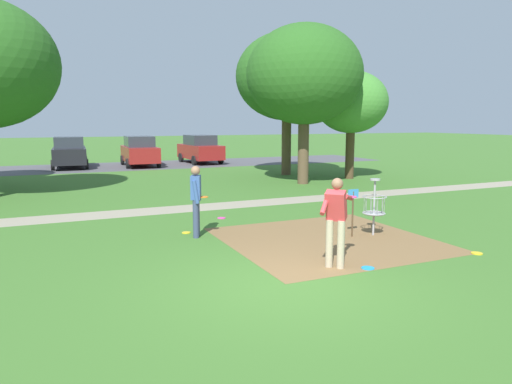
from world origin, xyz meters
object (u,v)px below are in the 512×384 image
(tree_mid_right, at_px, (351,103))
(parked_car_center_left, at_px, (140,151))
(player_throwing, at_px, (196,197))
(frisbee_near_basket, at_px, (221,218))
(player_foreground_watching, at_px, (336,217))
(frisbee_mid_grass, at_px, (477,253))
(frisbee_far_left, at_px, (368,268))
(tree_mid_left, at_px, (287,77))
(tree_near_left, at_px, (304,75))
(frisbee_by_tee, at_px, (186,233))
(parked_car_center_right, at_px, (200,149))
(parked_car_leftmost, at_px, (69,152))
(disc_golf_basket, at_px, (372,205))

(tree_mid_right, height_order, parked_car_center_left, tree_mid_right)
(player_throwing, distance_m, frisbee_near_basket, 2.39)
(player_foreground_watching, distance_m, tree_mid_right, 14.51)
(frisbee_mid_grass, bearing_deg, player_throwing, 142.32)
(frisbee_far_left, xyz_separation_m, tree_mid_left, (5.90, 14.56, 4.95))
(player_throwing, bearing_deg, tree_near_left, 46.01)
(frisbee_by_tee, bearing_deg, parked_car_center_right, 71.60)
(tree_mid_right, bearing_deg, parked_car_center_right, 110.10)
(parked_car_center_left, bearing_deg, tree_mid_left, -51.93)
(player_foreground_watching, bearing_deg, frisbee_near_basket, 94.69)
(player_foreground_watching, height_order, parked_car_center_left, parked_car_center_left)
(frisbee_mid_grass, bearing_deg, frisbee_by_tee, 139.82)
(player_throwing, bearing_deg, frisbee_by_tee, 105.72)
(frisbee_mid_grass, distance_m, parked_car_center_right, 23.03)
(frisbee_mid_grass, xyz_separation_m, parked_car_leftmost, (-6.87, 23.06, 0.91))
(disc_golf_basket, distance_m, frisbee_far_left, 2.79)
(tree_mid_left, xyz_separation_m, tree_mid_right, (2.01, -2.73, -1.35))
(parked_car_leftmost, bearing_deg, parked_car_center_left, -9.19)
(frisbee_near_basket, height_order, parked_car_leftmost, parked_car_leftmost)
(disc_golf_basket, distance_m, tree_near_left, 10.35)
(frisbee_by_tee, relative_size, parked_car_center_left, 0.05)
(player_foreground_watching, distance_m, player_throwing, 3.78)
(frisbee_near_basket, xyz_separation_m, tree_mid_left, (6.85, 9.08, 4.95))
(player_foreground_watching, relative_size, player_throwing, 1.00)
(frisbee_mid_grass, xyz_separation_m, parked_car_center_right, (1.15, 22.98, 0.91))
(player_throwing, bearing_deg, frisbee_near_basket, 54.47)
(player_foreground_watching, height_order, tree_mid_right, tree_mid_right)
(frisbee_near_basket, distance_m, frisbee_mid_grass, 6.69)
(frisbee_far_left, bearing_deg, tree_near_left, 66.08)
(frisbee_near_basket, height_order, frisbee_far_left, same)
(parked_car_center_left, bearing_deg, parked_car_center_right, 7.94)
(frisbee_mid_grass, bearing_deg, parked_car_leftmost, 106.59)
(tree_mid_right, distance_m, parked_car_center_right, 12.06)
(tree_mid_right, distance_m, parked_car_leftmost, 16.62)
(player_foreground_watching, distance_m, frisbee_mid_grass, 3.41)
(frisbee_near_basket, relative_size, parked_car_center_left, 0.05)
(frisbee_mid_grass, relative_size, tree_near_left, 0.03)
(player_foreground_watching, relative_size, frisbee_far_left, 7.02)
(player_foreground_watching, bearing_deg, parked_car_center_left, 89.08)
(frisbee_far_left, bearing_deg, parked_car_leftmost, 100.26)
(disc_golf_basket, xyz_separation_m, player_foreground_watching, (-2.21, -1.78, 0.23))
(player_throwing, height_order, tree_mid_left, tree_mid_left)
(parked_car_center_left, bearing_deg, frisbee_mid_grass, -82.66)
(player_throwing, xyz_separation_m, parked_car_leftmost, (-1.93, 19.25, -0.05))
(tree_near_left, bearing_deg, frisbee_mid_grass, -101.14)
(tree_near_left, height_order, parked_car_center_left, tree_near_left)
(frisbee_mid_grass, bearing_deg, parked_car_center_right, 87.13)
(tree_mid_right, bearing_deg, frisbee_far_left, -123.75)
(tree_mid_left, relative_size, tree_mid_right, 1.41)
(frisbee_near_basket, distance_m, parked_car_leftmost, 17.78)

